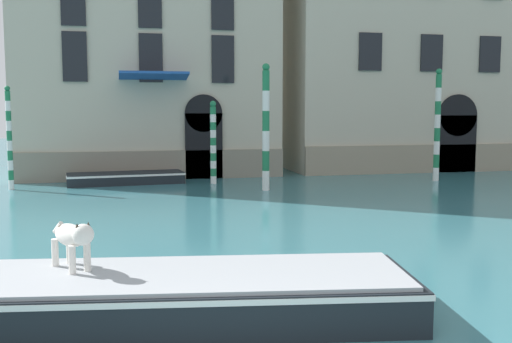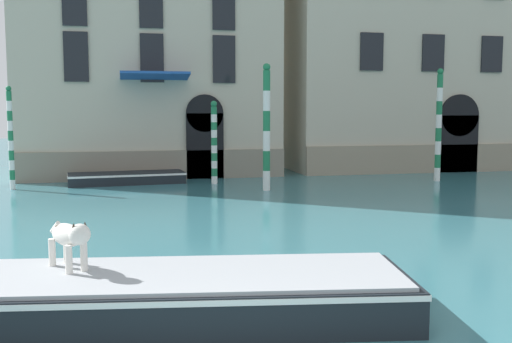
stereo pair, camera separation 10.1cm
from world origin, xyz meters
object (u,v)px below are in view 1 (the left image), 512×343
object	(u,v)px
boat_foreground	(136,295)
mooring_pole_0	(437,125)
boat_moored_near_palazzo	(126,178)
mooring_pole_4	(266,127)
dog_on_deck	(73,237)
mooring_pole_3	(9,138)
mooring_pole_2	(213,142)

from	to	relation	value
boat_foreground	mooring_pole_0	size ratio (longest dim) A/B	1.77
boat_moored_near_palazzo	mooring_pole_4	bearing A→B (deg)	-37.38
boat_foreground	dog_on_deck	bearing A→B (deg)	163.23
dog_on_deck	mooring_pole_3	xyz separation A→B (m)	(-3.35, 14.94, 0.78)
boat_moored_near_palazzo	mooring_pole_0	bearing A→B (deg)	-13.73
mooring_pole_2	mooring_pole_3	world-z (taller)	mooring_pole_3
dog_on_deck	mooring_pole_2	xyz separation A→B (m)	(4.42, 15.05, 0.51)
mooring_pole_2	mooring_pole_4	size ratio (longest dim) A/B	0.71
dog_on_deck	boat_moored_near_palazzo	distance (m)	15.90
boat_moored_near_palazzo	mooring_pole_3	world-z (taller)	mooring_pole_3
mooring_pole_0	mooring_pole_3	distance (m)	17.21
boat_foreground	dog_on_deck	size ratio (longest dim) A/B	8.01
mooring_pole_2	mooring_pole_0	bearing A→B (deg)	-6.86
boat_moored_near_palazzo	mooring_pole_0	world-z (taller)	mooring_pole_0
mooring_pole_3	mooring_pole_4	world-z (taller)	mooring_pole_4
mooring_pole_0	mooring_pole_2	bearing A→B (deg)	173.14
dog_on_deck	mooring_pole_0	xyz separation A→B (m)	(13.83, 13.92, 1.19)
mooring_pole_3	mooring_pole_0	bearing A→B (deg)	-3.38
mooring_pole_4	boat_moored_near_palazzo	bearing A→B (deg)	147.91
boat_foreground	mooring_pole_3	xyz separation A→B (m)	(-4.25, 15.36, 1.60)
boat_foreground	dog_on_deck	world-z (taller)	dog_on_deck
dog_on_deck	boat_moored_near_palazzo	world-z (taller)	dog_on_deck
mooring_pole_3	mooring_pole_4	bearing A→B (deg)	-13.83
mooring_pole_2	mooring_pole_4	bearing A→B (deg)	-56.34
dog_on_deck	mooring_pole_2	world-z (taller)	mooring_pole_2
boat_foreground	mooring_pole_0	xyz separation A→B (m)	(12.93, 14.34, 2.02)
dog_on_deck	mooring_pole_3	size ratio (longest dim) A/B	0.27
mooring_pole_2	mooring_pole_3	bearing A→B (deg)	-179.14
boat_moored_near_palazzo	mooring_pole_2	distance (m)	3.88
mooring_pole_3	mooring_pole_4	size ratio (longest dim) A/B	0.83
boat_foreground	mooring_pole_2	xyz separation A→B (m)	(3.52, 15.48, 1.34)
dog_on_deck	mooring_pole_0	size ratio (longest dim) A/B	0.22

